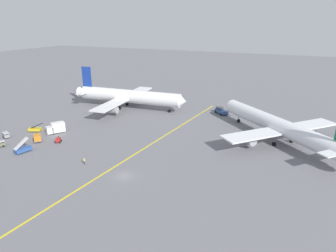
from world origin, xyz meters
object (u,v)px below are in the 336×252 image
at_px(airliner_being_pushed, 278,126).
at_px(gse_baggage_cart_trailing, 6,135).
at_px(gse_stair_truck_yellow, 23,149).
at_px(gse_gpu_cart_small, 58,140).
at_px(gse_catering_truck_tall, 56,128).
at_px(gse_container_dolly_flat, 37,138).
at_px(gse_belt_loader_portside, 35,129).
at_px(airliner_at_gate_left, 129,96).
at_px(pushback_tug, 221,111).
at_px(ground_crew_wing_walker_right, 84,161).
at_px(gse_baggage_cart_near_cluster, 0,144).

bearing_deg(airliner_being_pushed, gse_baggage_cart_trailing, -157.29).
distance_m(gse_stair_truck_yellow, gse_gpu_cart_small, 10.42).
height_order(gse_gpu_cart_small, gse_catering_truck_tall, gse_catering_truck_tall).
bearing_deg(gse_container_dolly_flat, gse_belt_loader_portside, 141.61).
relative_size(gse_belt_loader_portside, gse_container_dolly_flat, 1.30).
distance_m(airliner_at_gate_left, gse_stair_truck_yellow, 51.44).
height_order(airliner_being_pushed, pushback_tug, airliner_being_pushed).
height_order(gse_baggage_cart_trailing, gse_container_dolly_flat, gse_container_dolly_flat).
xyz_separation_m(airliner_at_gate_left, gse_belt_loader_portside, (-13.88, -37.37, -4.31)).
distance_m(airliner_being_pushed, gse_belt_loader_portside, 78.85).
distance_m(airliner_at_gate_left, ground_crew_wing_walker_right, 52.91).
distance_m(pushback_tug, gse_catering_truck_tall, 62.28).
bearing_deg(gse_container_dolly_flat, gse_stair_truck_yellow, -71.69).
distance_m(gse_stair_truck_yellow, ground_crew_wing_walker_right, 20.77).
distance_m(airliner_at_gate_left, gse_catering_truck_tall, 36.18).
relative_size(gse_container_dolly_flat, ground_crew_wing_walker_right, 2.29).
bearing_deg(gse_stair_truck_yellow, pushback_tug, 55.32).
bearing_deg(gse_baggage_cart_trailing, airliner_at_gate_left, 68.63).
bearing_deg(gse_catering_truck_tall, airliner_at_gate_left, 79.75).
height_order(gse_belt_loader_portside, gse_catering_truck_tall, gse_catering_truck_tall).
bearing_deg(pushback_tug, gse_container_dolly_flat, -130.10).
relative_size(gse_stair_truck_yellow, gse_baggage_cart_near_cluster, 1.56).
height_order(gse_stair_truck_yellow, gse_baggage_cart_near_cluster, gse_stair_truck_yellow).
height_order(airliner_at_gate_left, pushback_tug, airliner_at_gate_left).
height_order(gse_baggage_cart_trailing, gse_catering_truck_tall, gse_catering_truck_tall).
relative_size(pushback_tug, gse_baggage_cart_near_cluster, 2.44).
height_order(gse_catering_truck_tall, ground_crew_wing_walker_right, gse_catering_truck_tall).
xyz_separation_m(gse_container_dolly_flat, ground_crew_wing_walker_right, (23.26, -6.37, -0.30)).
distance_m(airliner_being_pushed, gse_gpu_cart_small, 67.35).
height_order(airliner_being_pushed, gse_container_dolly_flat, airliner_being_pushed).
distance_m(airliner_being_pushed, gse_stair_truck_yellow, 75.24).
xyz_separation_m(airliner_at_gate_left, gse_gpu_cart_small, (0.14, -41.43, -4.34)).
bearing_deg(pushback_tug, gse_baggage_cart_near_cluster, -130.26).
bearing_deg(pushback_tug, gse_catering_truck_tall, -135.08).
distance_m(gse_baggage_cart_near_cluster, gse_belt_loader_portside, 13.91).
bearing_deg(gse_baggage_cart_trailing, gse_belt_loader_portside, 64.22).
relative_size(gse_baggage_cart_near_cluster, gse_catering_truck_tall, 0.51).
bearing_deg(pushback_tug, gse_stair_truck_yellow, -124.68).
distance_m(gse_belt_loader_portside, gse_catering_truck_tall, 7.77).
bearing_deg(gse_gpu_cart_small, gse_belt_loader_portside, 163.87).
height_order(gse_stair_truck_yellow, gse_belt_loader_portside, gse_stair_truck_yellow).
height_order(gse_gpu_cart_small, gse_belt_loader_portside, gse_belt_loader_portside).
xyz_separation_m(airliner_being_pushed, gse_baggage_cart_near_cluster, (-73.77, -38.73, -4.07)).
bearing_deg(gse_belt_loader_portside, airliner_at_gate_left, 69.62).
xyz_separation_m(airliner_being_pushed, pushback_tug, (-23.15, 21.05, -3.74)).
bearing_deg(gse_baggage_cart_near_cluster, pushback_tug, 49.74).
height_order(pushback_tug, gse_baggage_cart_trailing, pushback_tug).
height_order(gse_stair_truck_yellow, gse_baggage_cart_trailing, gse_stair_truck_yellow).
height_order(airliner_at_gate_left, gse_catering_truck_tall, airliner_at_gate_left).
bearing_deg(ground_crew_wing_walker_right, pushback_tug, 70.61).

